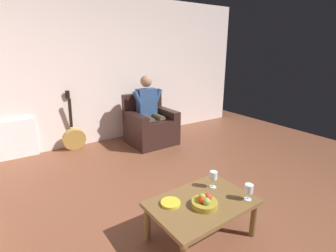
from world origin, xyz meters
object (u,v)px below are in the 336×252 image
at_px(coffee_table, 202,206).
at_px(fruit_bowl, 205,202).
at_px(armchair, 150,126).
at_px(wine_glass_near, 213,176).
at_px(guitar, 74,137).
at_px(wine_glass_far, 249,189).
at_px(person_seated, 149,108).
at_px(decorative_dish, 171,203).

bearing_deg(coffee_table, fruit_bowl, 67.58).
xyz_separation_m(armchair, wine_glass_near, (0.60, 2.39, 0.19)).
relative_size(armchair, guitar, 0.88).
bearing_deg(wine_glass_far, guitar, -75.03).
height_order(armchair, person_seated, person_seated).
bearing_deg(person_seated, armchair, 90.00).
distance_m(person_seated, decorative_dish, 2.68).
xyz_separation_m(coffee_table, wine_glass_far, (-0.38, 0.21, 0.16)).
relative_size(armchair, wine_glass_far, 5.91).
xyz_separation_m(person_seated, wine_glass_near, (0.60, 2.41, -0.17)).
bearing_deg(wine_glass_near, decorative_dish, 0.85).
relative_size(armchair, decorative_dish, 5.16).
relative_size(coffee_table, wine_glass_far, 6.23).
height_order(coffee_table, guitar, guitar).
bearing_deg(wine_glass_far, wine_glass_near, -69.90).
relative_size(wine_glass_far, fruit_bowl, 0.67).
relative_size(guitar, fruit_bowl, 4.52).
distance_m(coffee_table, wine_glass_near, 0.34).
distance_m(armchair, fruit_bowl, 2.74).
height_order(wine_glass_far, decorative_dish, wine_glass_far).
xyz_separation_m(wine_glass_far, fruit_bowl, (0.41, -0.14, -0.07)).
xyz_separation_m(person_seated, guitar, (1.33, -0.43, -0.46)).
height_order(wine_glass_far, fruit_bowl, wine_glass_far).
relative_size(wine_glass_near, decorative_dish, 0.97).
bearing_deg(fruit_bowl, armchair, -108.88).
height_order(guitar, decorative_dish, guitar).
height_order(armchair, coffee_table, armchair).
height_order(fruit_bowl, decorative_dish, fruit_bowl).
height_order(guitar, fruit_bowl, guitar).
bearing_deg(guitar, fruit_bowl, 98.28).
bearing_deg(person_seated, fruit_bowl, 69.79).
distance_m(wine_glass_near, wine_glass_far, 0.36).
bearing_deg(guitar, coffee_table, 98.98).
distance_m(guitar, decorative_dish, 2.86).
xyz_separation_m(armchair, wine_glass_far, (0.48, 2.74, 0.18)).
xyz_separation_m(armchair, coffee_table, (0.86, 2.53, 0.02)).
relative_size(armchair, wine_glass_near, 5.33).
bearing_deg(person_seated, coffee_table, 69.89).
bearing_deg(decorative_dish, guitar, -85.93).
bearing_deg(coffee_table, wine_glass_far, 151.08).
xyz_separation_m(person_seated, coffee_table, (0.86, 2.54, -0.35)).
distance_m(wine_glass_near, fruit_bowl, 0.36).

